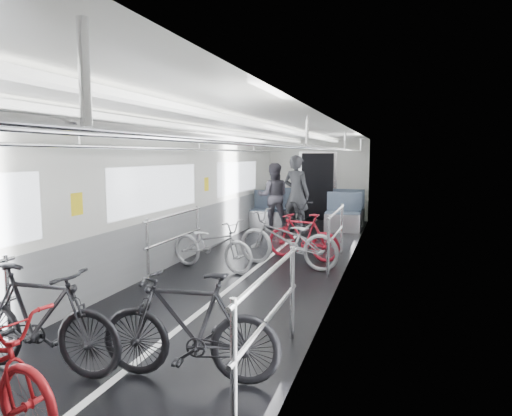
{
  "coord_description": "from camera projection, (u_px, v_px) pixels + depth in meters",
  "views": [
    {
      "loc": [
        2.31,
        -6.68,
        1.96
      ],
      "look_at": [
        0.0,
        0.73,
        1.05
      ],
      "focal_mm": 32.0,
      "sensor_mm": 36.0,
      "label": 1
    }
  ],
  "objects": [
    {
      "name": "bike_left_mid",
      "position": [
        39.0,
        319.0,
        4.06
      ],
      "size": [
        1.68,
        0.54,
        1.0
      ],
      "primitive_type": "imported",
      "rotation": [
        0.0,
        0.0,
        1.62
      ],
      "color": "black",
      "rests_on": "floor"
    },
    {
      "name": "bike_right_near",
      "position": [
        189.0,
        326.0,
        3.93
      ],
      "size": [
        1.66,
        0.64,
        0.97
      ],
      "primitive_type": "imported",
      "rotation": [
        0.0,
        0.0,
        -1.46
      ],
      "color": "black",
      "rests_on": "floor"
    },
    {
      "name": "bike_left_far",
      "position": [
        212.0,
        244.0,
        7.76
      ],
      "size": [
        1.76,
        0.99,
        0.88
      ],
      "primitive_type": "imported",
      "rotation": [
        0.0,
        0.0,
        1.31
      ],
      "color": "#A0A1A5",
      "rests_on": "floor"
    },
    {
      "name": "bike_right_far",
      "position": [
        303.0,
        236.0,
        8.49
      ],
      "size": [
        1.52,
        0.77,
        0.88
      ],
      "primitive_type": "imported",
      "rotation": [
        0.0,
        0.0,
        -1.82
      ],
      "color": "maroon",
      "rests_on": "floor"
    },
    {
      "name": "bike_aisle",
      "position": [
        300.0,
        217.0,
        11.37
      ],
      "size": [
        0.92,
        1.68,
        0.84
      ],
      "primitive_type": "imported",
      "rotation": [
        0.0,
        0.0,
        0.24
      ],
      "color": "black",
      "rests_on": "floor"
    },
    {
      "name": "person_seated",
      "position": [
        273.0,
        196.0,
        12.03
      ],
      "size": [
        1.0,
        0.87,
        1.74
      ],
      "primitive_type": "imported",
      "rotation": [
        0.0,
        0.0,
        3.42
      ],
      "color": "#34313A",
      "rests_on": "floor"
    },
    {
      "name": "car_shell",
      "position": [
        272.0,
        198.0,
        8.8
      ],
      "size": [
        3.02,
        14.01,
        2.41
      ],
      "color": "black",
      "rests_on": "ground"
    },
    {
      "name": "bike_right_mid",
      "position": [
        287.0,
        239.0,
        7.92
      ],
      "size": [
        1.98,
        1.02,
        0.99
      ],
      "primitive_type": "imported",
      "rotation": [
        0.0,
        0.0,
        -1.77
      ],
      "color": "#97989C",
      "rests_on": "floor"
    },
    {
      "name": "person_standing",
      "position": [
        296.0,
        194.0,
        11.44
      ],
      "size": [
        0.83,
        0.68,
        1.95
      ],
      "primitive_type": "imported",
      "rotation": [
        0.0,
        0.0,
        2.8
      ],
      "color": "black",
      "rests_on": "floor"
    }
  ]
}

